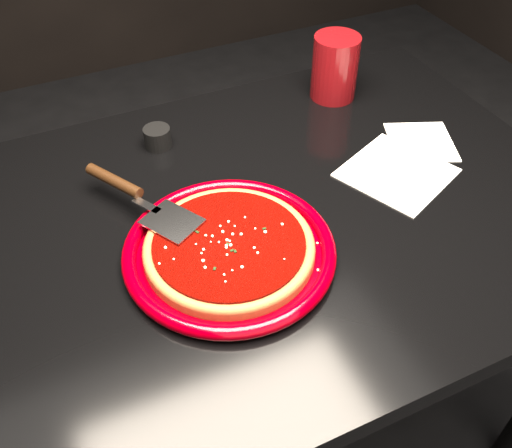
{
  "coord_description": "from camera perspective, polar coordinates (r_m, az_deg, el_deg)",
  "views": [
    {
      "loc": [
        -0.28,
        -0.65,
        1.41
      ],
      "look_at": [
        -0.0,
        -0.04,
        0.77
      ],
      "focal_mm": 40.0,
      "sensor_mm": 36.0,
      "label": 1
    }
  ],
  "objects": [
    {
      "name": "floor",
      "position": [
        1.58,
        -0.62,
        -19.64
      ],
      "size": [
        4.0,
        4.0,
        0.01
      ],
      "primitive_type": "cube",
      "color": "black",
      "rests_on": "ground"
    },
    {
      "name": "table",
      "position": [
        1.25,
        -0.75,
        -11.88
      ],
      "size": [
        1.2,
        0.8,
        0.75
      ],
      "primitive_type": "cube",
      "color": "black",
      "rests_on": "floor"
    },
    {
      "name": "plate",
      "position": [
        0.89,
        -2.68,
        -2.68
      ],
      "size": [
        0.36,
        0.36,
        0.02
      ],
      "primitive_type": "cylinder",
      "rotation": [
        0.0,
        0.0,
        0.06
      ],
      "color": "#710007",
      "rests_on": "table"
    },
    {
      "name": "pizza_crust",
      "position": [
        0.89,
        -2.69,
        -2.51
      ],
      "size": [
        0.29,
        0.29,
        0.01
      ],
      "primitive_type": "cylinder",
      "rotation": [
        0.0,
        0.0,
        0.06
      ],
      "color": "brown",
      "rests_on": "plate"
    },
    {
      "name": "pizza_crust_rim",
      "position": [
        0.89,
        -2.7,
        -2.21
      ],
      "size": [
        0.29,
        0.29,
        0.02
      ],
      "primitive_type": "torus",
      "rotation": [
        0.0,
        0.0,
        0.06
      ],
      "color": "brown",
      "rests_on": "plate"
    },
    {
      "name": "pizza_sauce",
      "position": [
        0.88,
        -2.71,
        -2.0
      ],
      "size": [
        0.25,
        0.25,
        0.01
      ],
      "primitive_type": "cylinder",
      "rotation": [
        0.0,
        0.0,
        0.06
      ],
      "color": "#600501",
      "rests_on": "plate"
    },
    {
      "name": "parmesan_dusting",
      "position": [
        0.88,
        -2.73,
        -1.69
      ],
      "size": [
        0.23,
        0.23,
        0.01
      ],
      "primitive_type": null,
      "color": "#F3E7C0",
      "rests_on": "plate"
    },
    {
      "name": "basil_flecks",
      "position": [
        0.88,
        -2.73,
        -1.73
      ],
      "size": [
        0.21,
        0.21,
        0.0
      ],
      "primitive_type": null,
      "color": "black",
      "rests_on": "plate"
    },
    {
      "name": "pizza_server",
      "position": [
        0.96,
        -11.35,
        2.58
      ],
      "size": [
        0.22,
        0.29,
        0.02
      ],
      "primitive_type": null,
      "rotation": [
        0.0,
        0.0,
        0.52
      ],
      "color": "#BBBDC2",
      "rests_on": "plate"
    },
    {
      "name": "cup",
      "position": [
        1.26,
        7.89,
        15.25
      ],
      "size": [
        0.11,
        0.11,
        0.14
      ],
      "primitive_type": "cylinder",
      "rotation": [
        0.0,
        0.0,
        0.17
      ],
      "color": "maroon",
      "rests_on": "table"
    },
    {
      "name": "napkin_a",
      "position": [
        1.09,
        13.89,
        5.01
      ],
      "size": [
        0.23,
        0.23,
        0.0
      ],
      "primitive_type": "cube",
      "rotation": [
        0.0,
        0.0,
        0.41
      ],
      "color": "white",
      "rests_on": "table"
    },
    {
      "name": "napkin_b",
      "position": [
        1.18,
        16.17,
        7.89
      ],
      "size": [
        0.16,
        0.17,
        0.0
      ],
      "primitive_type": "cube",
      "rotation": [
        0.0,
        0.0,
        -0.39
      ],
      "color": "white",
      "rests_on": "table"
    },
    {
      "name": "ramekin",
      "position": [
        1.13,
        -9.83,
        8.53
      ],
      "size": [
        0.07,
        0.07,
        0.04
      ],
      "primitive_type": "cylinder",
      "rotation": [
        0.0,
        0.0,
        0.41
      ],
      "color": "black",
      "rests_on": "table"
    }
  ]
}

